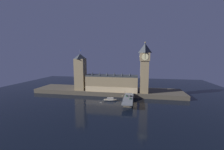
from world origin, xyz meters
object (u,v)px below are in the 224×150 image
victoria_tower (80,72)px  pedestrian_far_rail (125,94)px  clock_tower (145,66)px  boat_upstream (110,100)px  car_northbound_lead (127,96)px  car_southbound_lead (130,98)px  car_southbound_trail (131,96)px  street_lamp_mid (133,95)px  street_lamp_near (123,98)px  street_lamp_far (125,91)px

victoria_tower → pedestrian_far_rail: size_ratio=32.60×
clock_tower → boat_upstream: size_ratio=3.85×
car_northbound_lead → car_southbound_lead: bearing=-65.3°
clock_tower → car_northbound_lead: bearing=-130.6°
car_southbound_trail → street_lamp_mid: (2.86, -6.54, 3.18)m
car_southbound_lead → street_lamp_mid: size_ratio=0.64×
street_lamp_near → street_lamp_mid: (10.64, 14.72, -0.42)m
pedestrian_far_rail → victoria_tower: bearing=164.8°
victoria_tower → car_northbound_lead: victoria_tower is taller
car_southbound_trail → boat_upstream: 25.99m
street_lamp_near → car_northbound_lead: bearing=82.4°
pedestrian_far_rail → boat_upstream: pedestrian_far_rail is taller
car_southbound_trail → car_southbound_lead: bearing=-90.0°
car_northbound_lead → boat_upstream: bearing=179.4°
clock_tower → street_lamp_mid: bearing=-113.5°
car_southbound_lead → pedestrian_far_rail: 20.54m
car_southbound_trail → car_northbound_lead: bearing=178.6°
car_northbound_lead → car_southbound_trail: car_northbound_lead is taller
pedestrian_far_rail → boat_upstream: 20.73m
victoria_tower → car_southbound_trail: 84.12m
victoria_tower → street_lamp_far: size_ratio=8.34×
street_lamp_near → street_lamp_far: bearing=90.0°
pedestrian_far_rail → car_southbound_trail: bearing=-49.4°
clock_tower → car_southbound_lead: size_ratio=17.34×
street_lamp_near → street_lamp_far: 29.44m
car_southbound_trail → street_lamp_near: size_ratio=0.69×
car_southbound_trail → pedestrian_far_rail: (-7.38, 8.62, 0.29)m
pedestrian_far_rail → street_lamp_far: 3.52m
car_northbound_lead → street_lamp_mid: (7.78, -6.67, 3.18)m
clock_tower → boat_upstream: 63.52m
victoria_tower → car_northbound_lead: bearing=-20.9°
car_southbound_lead → car_southbound_trail: 10.55m
car_southbound_lead → street_lamp_mid: (2.86, 4.01, 3.20)m
victoria_tower → car_northbound_lead: size_ratio=12.67×
street_lamp_far → boat_upstream: street_lamp_far is taller
victoria_tower → street_lamp_far: (67.79, -18.93, -21.35)m
street_lamp_mid → boat_upstream: bearing=166.3°
victoria_tower → boat_upstream: victoria_tower is taller
street_lamp_mid → car_northbound_lead: bearing=139.4°
car_southbound_lead → victoria_tower: bearing=153.5°
clock_tower → street_lamp_near: bearing=-117.7°
clock_tower → street_lamp_near: (-24.50, -46.63, -30.82)m
car_southbound_lead → street_lamp_mid: street_lamp_mid is taller
pedestrian_far_rail → street_lamp_near: 30.07m
car_southbound_lead → car_southbound_trail: car_southbound_trail is taller
car_southbound_lead → car_southbound_trail: (0.00, 10.55, 0.02)m
car_northbound_lead → car_southbound_lead: size_ratio=1.19×
car_northbound_lead → pedestrian_far_rail: bearing=106.1°
car_southbound_trail → boat_upstream: car_southbound_trail is taller
clock_tower → pedestrian_far_rail: 45.01m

